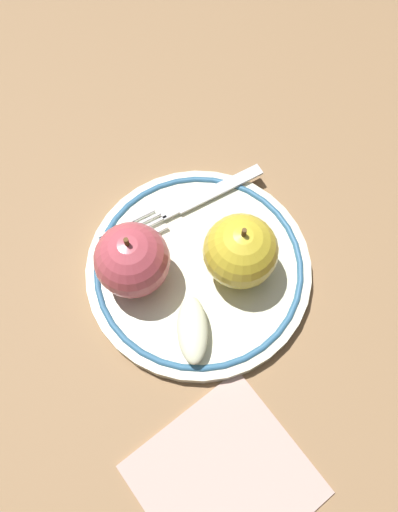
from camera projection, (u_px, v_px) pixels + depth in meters
The scene contains 7 objects.
ground_plane at pixel (208, 277), 0.47m from camera, with size 2.00×2.00×0.00m, color olive.
plate at pixel (199, 268), 0.47m from camera, with size 0.21×0.21×0.02m.
apple_red_whole at pixel (240, 251), 0.43m from camera, with size 0.07×0.07×0.07m.
apple_second_whole at pixel (132, 260), 0.43m from camera, with size 0.07×0.07×0.07m.
apple_slice_front at pixel (192, 329), 0.43m from camera, with size 0.06×0.03×0.02m, color #E7EABF.
fork at pixel (190, 203), 0.49m from camera, with size 0.10×0.16×0.00m.
napkin_folded at pixel (224, 479), 0.40m from camera, with size 0.12×0.13×0.01m, color #C19D91.
Camera 1 is at (-0.08, 0.15, 0.44)m, focal length 35.00 mm.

